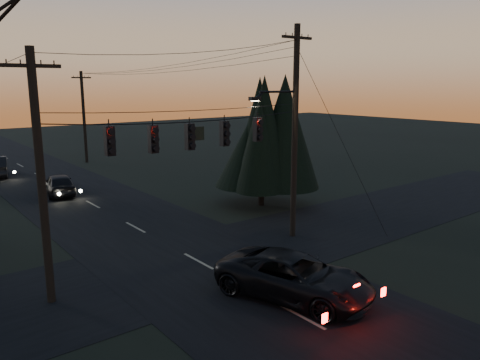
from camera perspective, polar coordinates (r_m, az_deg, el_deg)
main_road at (r=28.59m, az=-16.08°, el=-3.69°), size 8.00×120.00×0.02m
cross_road at (r=20.07m, az=-5.09°, el=-9.86°), size 60.00×7.00×0.02m
utility_pole_right at (r=23.32m, az=6.40°, el=-6.80°), size 5.00×0.30×10.00m
utility_pole_left at (r=17.84m, az=-21.96°, el=-13.58°), size 1.80×0.30×8.50m
utility_pole_far_r at (r=47.00m, az=-18.16°, el=2.08°), size 1.80×0.30×8.50m
span_signal_assembly at (r=18.65m, az=-6.01°, el=5.43°), size 11.50×0.44×1.46m
evergreen_right at (r=28.20m, az=2.67°, el=5.44°), size 4.60×4.60×7.42m
suv_near at (r=16.69m, az=6.66°, el=-11.66°), size 4.21×6.06×1.54m
sedan_oncoming_a at (r=33.58m, az=-21.19°, el=-0.52°), size 2.33×4.46×1.45m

